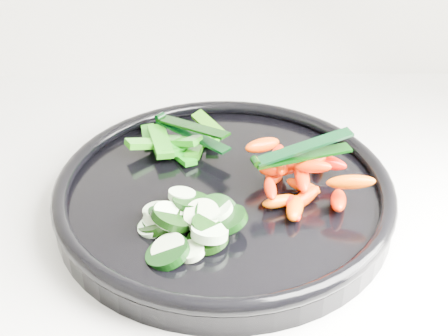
{
  "coord_description": "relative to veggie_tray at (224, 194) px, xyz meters",
  "views": [
    {
      "loc": [
        -0.26,
        1.11,
        1.36
      ],
      "look_at": [
        -0.25,
        1.66,
        0.99
      ],
      "focal_mm": 50.0,
      "sensor_mm": 36.0,
      "label": 1
    }
  ],
  "objects": [
    {
      "name": "tong_carrot",
      "position": [
        0.08,
        0.0,
        0.05
      ],
      "size": [
        0.11,
        0.05,
        0.02
      ],
      "color": "black",
      "rests_on": "carrot_pile"
    },
    {
      "name": "tong_pepper",
      "position": [
        -0.04,
        0.09,
        0.03
      ],
      "size": [
        0.09,
        0.09,
        0.02
      ],
      "color": "black",
      "rests_on": "pepper_pile"
    },
    {
      "name": "cucumber_pile",
      "position": [
        -0.04,
        -0.07,
        0.01
      ],
      "size": [
        0.13,
        0.13,
        0.04
      ],
      "color": "black",
      "rests_on": "veggie_tray"
    },
    {
      "name": "pepper_pile",
      "position": [
        -0.06,
        0.09,
        0.01
      ],
      "size": [
        0.12,
        0.11,
        0.04
      ],
      "color": "#226309",
      "rests_on": "veggie_tray"
    },
    {
      "name": "veggie_tray",
      "position": [
        0.0,
        0.0,
        0.0
      ],
      "size": [
        0.39,
        0.39,
        0.04
      ],
      "color": "black",
      "rests_on": "counter"
    },
    {
      "name": "carrot_pile",
      "position": [
        0.08,
        0.0,
        0.02
      ],
      "size": [
        0.14,
        0.15,
        0.05
      ],
      "color": "#F15100",
      "rests_on": "veggie_tray"
    }
  ]
}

